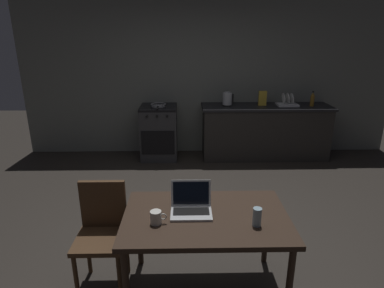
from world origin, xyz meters
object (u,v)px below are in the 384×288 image
Objects in this scene: electric_kettle at (227,99)px; dish_rack at (287,103)px; laptop at (191,206)px; chair at (102,228)px; bottle at (312,99)px; frying_pan at (158,105)px; cereal_box at (262,98)px; coffee_mug at (156,217)px; drinking_glass at (257,217)px; dining_table at (206,223)px; stove_oven at (159,132)px.

electric_kettle reaches higher than dish_rack.
laptop is 0.94× the size of dish_rack.
bottle is (2.79, 2.95, 0.50)m from chair.
cereal_box reaches higher than frying_pan.
frying_pan is 3.43× the size of coffee_mug.
frying_pan is at bearing -178.57° from electric_kettle.
frying_pan is 3.02× the size of drinking_glass.
laptop is 3.67m from bottle.
electric_kettle reaches higher than drinking_glass.
dish_rack is at bearing 70.13° from drinking_glass.
electric_kettle is at bearing 47.48° from chair.
cereal_box is at bearing 1.95° from electric_kettle.
electric_kettle reaches higher than coffee_mug.
frying_pan is at bearing 88.79° from laptop.
coffee_mug is 0.88× the size of drinking_glass.
bottle is 2.00× the size of coffee_mug.
bottle reaches higher than drinking_glass.
electric_kettle is (1.39, 3.00, 0.50)m from chair.
dish_rack reaches higher than laptop.
chair is at bearing -128.67° from dish_rack.
laptop is 0.76× the size of frying_pan.
bottle reaches higher than electric_kettle.
laptop is at bearing -80.88° from frying_pan.
laptop is 1.32× the size of cereal_box.
cereal_box reaches higher than drinking_glass.
drinking_glass is at bearing -116.09° from bottle.
frying_pan reaches higher than dining_table.
stove_oven is at bearing 88.77° from laptop.
cereal_box reaches higher than stove_oven.
dining_table is 4.00× the size of laptop.
dish_rack is at bearing 51.28° from laptop.
dish_rack is at bearing 0.76° from frying_pan.
electric_kettle is 1.40m from bottle.
drinking_glass is (-0.18, -3.28, -0.23)m from electric_kettle.
electric_kettle is at bearing 177.96° from bottle.
electric_kettle is 3.29m from drinking_glass.
electric_kettle is 0.55× the size of frying_pan.
laptop is at bearing 153.18° from dining_table.
drinking_glass is 0.58× the size of cereal_box.
stove_oven is 3.13m from laptop.
dining_table is 10.40× the size of coffee_mug.
drinking_glass is 3.49m from dish_rack.
dining_table is 3.20m from electric_kettle.
frying_pan reaches higher than laptop.
coffee_mug is at bearing -44.54° from chair.
stove_oven is at bearing 100.95° from dining_table.
dining_table is at bearing -79.02° from frying_pan.
cereal_box reaches higher than dining_table.
bottle reaches higher than dining_table.
cereal_box is at bearing 175.08° from bottle.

